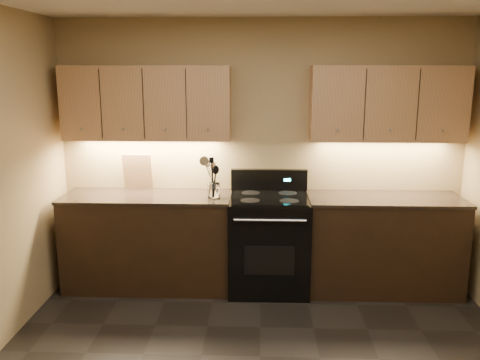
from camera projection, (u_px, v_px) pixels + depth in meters
The scene contains 14 objects.
wall_back at pixel (261, 153), 5.06m from camera, with size 4.00×0.04×2.60m, color tan.
counter_left at pixel (149, 241), 4.99m from camera, with size 1.62×0.62×0.93m.
counter_right at pixel (383, 244), 4.90m from camera, with size 1.46×0.62×0.93m.
stove at pixel (269, 242), 4.92m from camera, with size 0.76×0.68×1.14m.
upper_cab_left at pixel (147, 103), 4.85m from camera, with size 1.60×0.30×0.70m, color tan.
upper_cab_right at pixel (387, 104), 4.76m from camera, with size 1.44×0.30×0.70m, color tan.
outlet_plate at pixel (133, 170), 5.14m from camera, with size 0.09×0.01×0.12m, color #B2B5BA.
utensil_crock at pixel (214, 191), 4.79m from camera, with size 0.15×0.15×0.14m.
cutting_board at pixel (138, 171), 5.10m from camera, with size 0.29×0.02×0.37m, color tan.
wooden_spoon at pixel (210, 180), 4.75m from camera, with size 0.06×0.06×0.31m, color tan, non-canonical shape.
black_spoon at pixel (213, 180), 4.78m from camera, with size 0.06×0.06×0.29m, color black, non-canonical shape.
black_turner at pixel (213, 176), 4.74m from camera, with size 0.08×0.08×0.38m, color black, non-canonical shape.
steel_spatula at pixel (217, 177), 4.77m from camera, with size 0.08×0.08×0.35m, color silver, non-canonical shape.
steel_skimmer at pixel (218, 176), 4.75m from camera, with size 0.09×0.09×0.38m, color silver, non-canonical shape.
Camera 1 is at (-0.02, -3.01, 2.12)m, focal length 38.00 mm.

